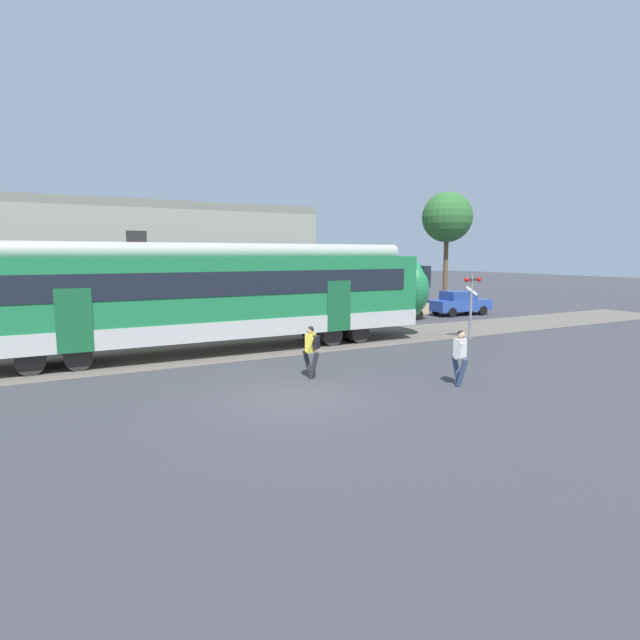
% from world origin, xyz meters
% --- Properties ---
extents(ground_plane, '(160.00, 160.00, 0.00)m').
position_xyz_m(ground_plane, '(0.00, 0.00, 0.00)').
color(ground_plane, '#38383D').
extents(pedestrian_yellow, '(0.51, 0.70, 1.67)m').
position_xyz_m(pedestrian_yellow, '(1.48, 1.78, 0.99)').
color(pedestrian_yellow, '#28282D').
rests_on(pedestrian_yellow, ground).
extents(pedestrian_white, '(0.53, 0.70, 1.67)m').
position_xyz_m(pedestrian_white, '(4.93, -1.10, 0.96)').
color(pedestrian_white, navy).
rests_on(pedestrian_white, ground).
extents(parked_car_tan, '(4.02, 1.81, 1.54)m').
position_xyz_m(parked_car_tan, '(12.28, 12.11, 0.78)').
color(parked_car_tan, tan).
rests_on(parked_car_tan, ground).
extents(parked_car_blue, '(4.08, 1.93, 1.54)m').
position_xyz_m(parked_car_blue, '(17.46, 12.04, 0.78)').
color(parked_car_blue, '#284799').
rests_on(parked_car_blue, ground).
extents(crossing_signal, '(0.96, 0.21, 3.00)m').
position_xyz_m(crossing_signal, '(11.09, 4.66, 2.01)').
color(crossing_signal, gray).
rests_on(crossing_signal, ground).
extents(background_building, '(21.43, 5.00, 9.20)m').
position_xyz_m(background_building, '(-3.57, 14.80, 3.21)').
color(background_building, gray).
rests_on(background_building, ground).
extents(street_tree_right, '(3.52, 3.52, 8.25)m').
position_xyz_m(street_tree_right, '(19.28, 15.43, 6.44)').
color(street_tree_right, brown).
rests_on(street_tree_right, ground).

